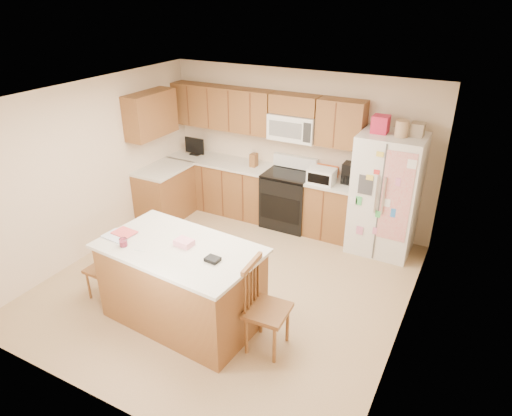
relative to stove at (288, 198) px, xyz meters
The scene contains 9 objects.
ground 1.99m from the stove, 90.00° to the right, with size 4.50×4.50×0.00m, color #A68459.
room_shell 2.16m from the stove, 90.00° to the right, with size 4.60×4.60×2.52m.
cabinetry 1.09m from the stove, behind, with size 3.36×1.56×2.15m.
stove is the anchor object (origin of this frame).
refrigerator 1.63m from the stove, ahead, with size 0.90×0.79×2.04m.
island 2.81m from the stove, 91.88° to the right, with size 1.91×1.21×1.09m.
windsor_chair_left 3.16m from the stove, 113.07° to the right, with size 0.37×0.39×0.88m.
windsor_chair_back 2.24m from the stove, 91.77° to the right, with size 0.49×0.48×0.93m.
windsor_chair_right 2.94m from the stove, 70.55° to the right, with size 0.46×0.48×1.07m.
Camera 1 is at (2.73, -4.35, 3.63)m, focal length 32.00 mm.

